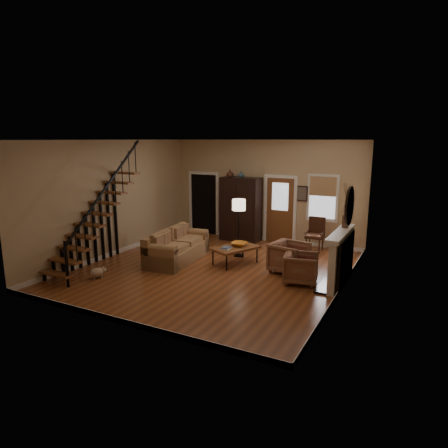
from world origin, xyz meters
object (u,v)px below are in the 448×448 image
at_px(armoire, 241,209).
at_px(sofa, 177,246).
at_px(coffee_table, 235,255).
at_px(side_chair, 315,235).
at_px(floor_lamp, 239,228).
at_px(armchair_right, 289,257).
at_px(armchair_left, 301,268).

xyz_separation_m(armoire, sofa, (-0.57, -2.92, -0.64)).
distance_m(armoire, sofa, 3.04).
bearing_deg(coffee_table, armoire, 111.87).
bearing_deg(armoire, side_chair, -4.48).
xyz_separation_m(coffee_table, floor_lamp, (-0.24, 0.71, 0.59)).
xyz_separation_m(armoire, armchair_right, (2.49, -2.43, -0.66)).
bearing_deg(coffee_table, side_chair, 54.88).
relative_size(armoire, armchair_right, 2.44).
bearing_deg(sofa, armoire, 72.38).
xyz_separation_m(sofa, armchair_left, (3.55, -0.11, -0.06)).
height_order(armchair_left, armchair_right, armchair_right).
relative_size(armchair_right, side_chair, 0.84).
relative_size(coffee_table, armchair_right, 1.44).
height_order(sofa, coffee_table, sofa).
bearing_deg(floor_lamp, armchair_right, -22.04).
bearing_deg(floor_lamp, armchair_left, -30.22).
height_order(coffee_table, armchair_left, armchair_left).
distance_m(sofa, armchair_left, 3.55).
relative_size(coffee_table, side_chair, 1.21).
distance_m(coffee_table, armchair_right, 1.52).
bearing_deg(floor_lamp, armoire, 113.28).
bearing_deg(side_chair, sofa, -138.93).
bearing_deg(coffee_table, armchair_right, 0.17).
height_order(armoire, coffee_table, armoire).
bearing_deg(floor_lamp, coffee_table, -71.63).
distance_m(floor_lamp, side_chair, 2.39).
distance_m(armchair_right, side_chair, 2.23).
bearing_deg(side_chair, armchair_right, -91.50).
height_order(sofa, armchair_right, sofa).
height_order(armoire, sofa, armoire).
bearing_deg(coffee_table, sofa, -162.68).
height_order(armchair_left, side_chair, side_chair).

